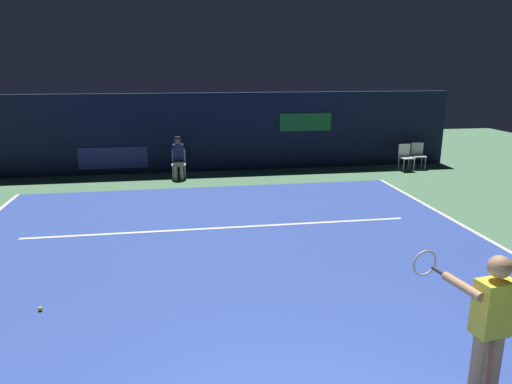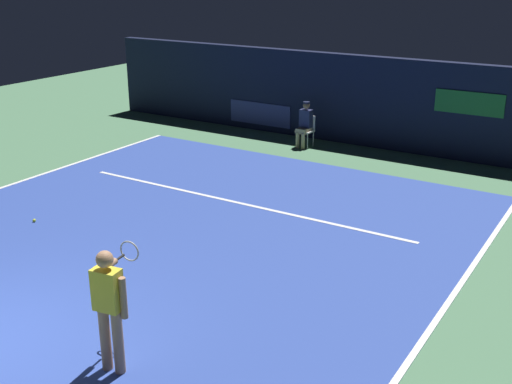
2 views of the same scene
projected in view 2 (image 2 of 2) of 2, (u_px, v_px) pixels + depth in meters
The scene contains 9 objects.
ground_plane at pixel (182, 233), 12.67m from camera, with size 33.47×33.47×0.00m, color #4C7A56.
court_surface at pixel (182, 233), 12.67m from camera, with size 10.71×11.28×0.01m, color #2D479E.
line_sideline_left at pixel (448, 303), 10.03m from camera, with size 0.10×11.28×0.01m, color white.
line_sideline_right at pixel (7, 186), 15.31m from camera, with size 0.10×11.28×0.01m, color white.
line_service at pixel (237, 202), 14.25m from camera, with size 8.35×0.10×0.01m, color white.
back_wall at pixel (350, 100), 18.65m from camera, with size 17.18×0.33×2.60m.
tennis_player at pixel (110, 303), 8.07m from camera, with size 0.73×0.93×1.73m.
line_judge_on_chair at pixel (305, 124), 18.42m from camera, with size 0.46×0.54×1.32m.
tennis_ball at pixel (34, 220), 13.17m from camera, with size 0.07×0.07×0.07m, color #CCE033.
Camera 2 is at (7.42, -4.47, 5.04)m, focal length 44.76 mm.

